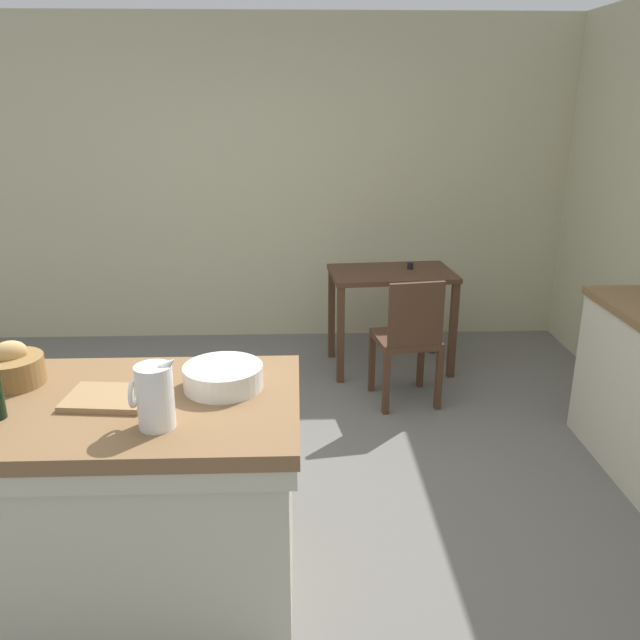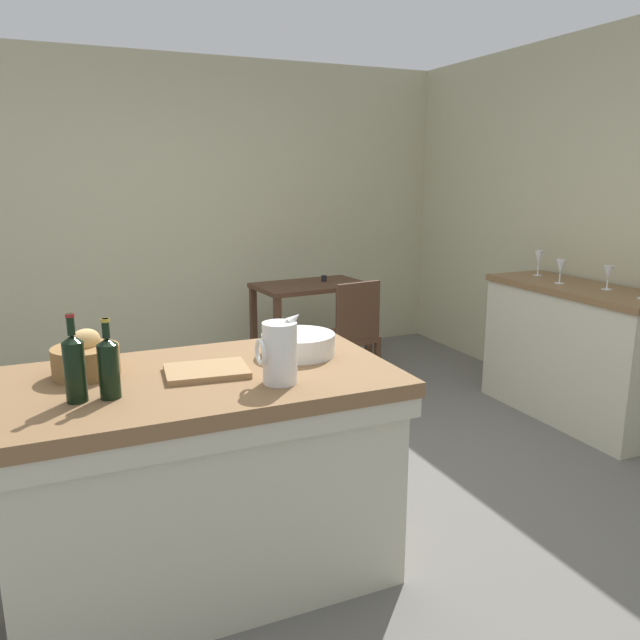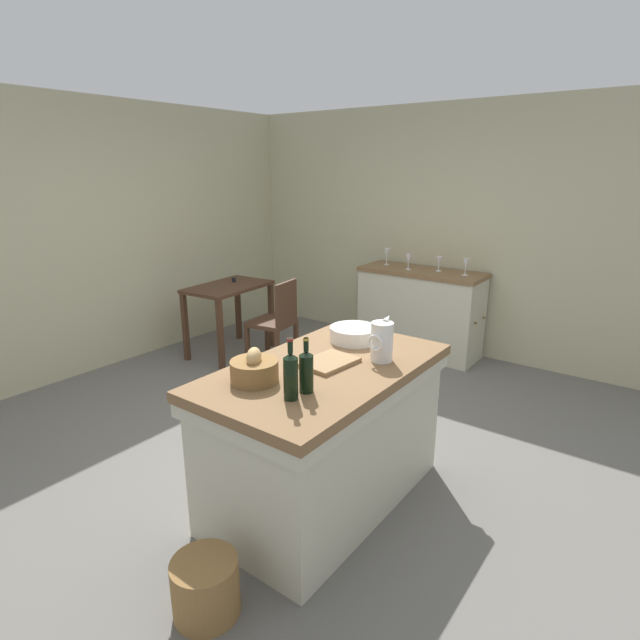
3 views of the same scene
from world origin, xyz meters
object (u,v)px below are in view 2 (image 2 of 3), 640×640
(wooden_chair, at_px, (349,334))
(wine_glass_left, at_px, (609,273))
(bread_basket, at_px, (86,359))
(wine_bottle_dark, at_px, (109,366))
(wine_glass_right, at_px, (539,258))
(cutting_board, at_px, (207,371))
(writing_desk, at_px, (311,299))
(wash_bowl, at_px, (298,344))
(side_cabinet, at_px, (575,352))
(island_table, at_px, (203,470))
(wine_glass_middle, at_px, (561,267))
(pitcher, at_px, (279,352))
(wine_bottle_amber, at_px, (75,366))

(wooden_chair, bearing_deg, wine_glass_left, -42.19)
(bread_basket, bearing_deg, wine_bottle_dark, -78.63)
(wine_glass_right, bearing_deg, cutting_board, -156.82)
(writing_desk, relative_size, wash_bowl, 2.97)
(side_cabinet, bearing_deg, island_table, -165.37)
(bread_basket, xyz_separation_m, wine_glass_left, (3.16, 0.37, 0.08))
(wine_glass_left, relative_size, wine_glass_right, 0.84)
(island_table, bearing_deg, wash_bowl, 12.67)
(side_cabinet, distance_m, wine_glass_left, 0.59)
(wine_glass_left, xyz_separation_m, wine_glass_middle, (-0.11, 0.30, 0.01))
(bread_basket, bearing_deg, wine_glass_middle, 12.47)
(pitcher, distance_m, wash_bowl, 0.38)
(cutting_board, xyz_separation_m, wine_glass_left, (2.73, 0.55, 0.13))
(island_table, relative_size, wine_glass_right, 8.36)
(pitcher, bearing_deg, writing_desk, 64.82)
(writing_desk, relative_size, cutting_board, 2.98)
(island_table, distance_m, side_cabinet, 2.80)
(pitcher, distance_m, cutting_board, 0.33)
(wooden_chair, height_order, bread_basket, bread_basket)
(wine_glass_left, bearing_deg, wooden_chair, 137.81)
(bread_basket, height_order, wine_glass_right, wine_glass_right)
(wine_bottle_dark, bearing_deg, side_cabinet, 15.34)
(wooden_chair, relative_size, wine_glass_right, 4.87)
(pitcher, height_order, bread_basket, pitcher)
(wine_glass_left, bearing_deg, wine_bottle_dark, -167.73)
(writing_desk, bearing_deg, cutting_board, -121.37)
(side_cabinet, bearing_deg, cutting_board, -165.19)
(wine_bottle_dark, bearing_deg, pitcher, -8.15)
(wash_bowl, distance_m, wine_glass_middle, 2.32)
(wooden_chair, distance_m, wine_glass_left, 1.80)
(writing_desk, height_order, wine_bottle_amber, wine_bottle_amber)
(island_table, distance_m, wash_bowl, 0.65)
(side_cabinet, xyz_separation_m, wine_bottle_dark, (-3.05, -0.84, 0.53))
(wooden_chair, distance_m, wine_glass_right, 1.49)
(writing_desk, distance_m, wine_bottle_dark, 3.08)
(wine_glass_middle, bearing_deg, side_cabinet, -66.64)
(wine_glass_left, distance_m, wine_glass_right, 0.62)
(island_table, height_order, side_cabinet, side_cabinet)
(island_table, distance_m, bread_basket, 0.64)
(pitcher, height_order, cutting_board, pitcher)
(wash_bowl, xyz_separation_m, bread_basket, (-0.86, 0.07, 0.02))
(wine_bottle_dark, relative_size, wine_glass_right, 1.56)
(wine_bottle_amber, height_order, wine_glass_left, wine_bottle_amber)
(island_table, xyz_separation_m, wine_bottle_amber, (-0.45, -0.12, 0.53))
(pitcher, distance_m, wine_bottle_dark, 0.60)
(island_table, bearing_deg, side_cabinet, 14.63)
(wine_bottle_amber, bearing_deg, wash_bowl, 13.86)
(wash_bowl, relative_size, bread_basket, 1.25)
(island_table, bearing_deg, writing_desk, 58.07)
(wine_glass_left, bearing_deg, cutting_board, -168.69)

